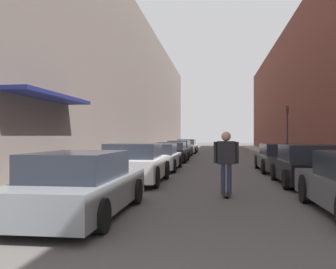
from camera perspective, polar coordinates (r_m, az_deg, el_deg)
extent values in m
plane|color=#4C4947|center=(24.49, 7.54, -4.07)|extent=(128.45, 128.45, 0.00)
cube|color=gray|center=(30.68, -1.52, -3.17)|extent=(1.80, 58.39, 0.12)
cube|color=gray|center=(30.70, 16.53, -3.16)|extent=(1.80, 58.39, 0.12)
cube|color=#564C47|center=(31.46, -6.79, 6.97)|extent=(4.00, 58.39, 11.16)
cube|color=#141947|center=(12.51, -17.51, 5.52)|extent=(1.00, 4.80, 0.12)
cube|color=brown|center=(31.48, 21.78, 6.69)|extent=(4.00, 58.39, 10.84)
cube|color=gray|center=(8.09, -13.06, -8.57)|extent=(1.80, 4.52, 0.62)
cube|color=#232833|center=(7.82, -13.63, -4.60)|extent=(1.58, 2.35, 0.54)
cylinder|color=black|center=(9.72, -15.02, -8.19)|extent=(0.18, 0.61, 0.61)
cylinder|color=black|center=(9.21, -4.80, -8.65)|extent=(0.18, 0.61, 0.61)
cylinder|color=black|center=(7.25, -23.64, -10.95)|extent=(0.18, 0.61, 0.61)
cylinder|color=black|center=(6.54, -10.10, -12.14)|extent=(0.18, 0.61, 0.61)
cube|color=silver|center=(13.23, -5.04, -5.03)|extent=(1.98, 4.02, 0.70)
cube|color=#232833|center=(13.00, -5.23, -2.47)|extent=(1.72, 2.10, 0.50)
cylinder|color=black|center=(14.67, -7.60, -5.30)|extent=(0.18, 0.70, 0.70)
cylinder|color=black|center=(14.30, -0.27, -5.44)|extent=(0.18, 0.70, 0.70)
cylinder|color=black|center=(12.31, -10.59, -6.29)|extent=(0.18, 0.70, 0.70)
cylinder|color=black|center=(11.87, -1.87, -6.52)|extent=(0.18, 0.70, 0.70)
cube|color=#B7B7BC|center=(18.23, -1.32, -3.93)|extent=(1.81, 4.46, 0.60)
cube|color=#232833|center=(17.98, -1.43, -2.22)|extent=(1.57, 2.32, 0.51)
cylinder|color=black|center=(19.74, -3.20, -4.11)|extent=(0.18, 0.62, 0.62)
cylinder|color=black|center=(19.50, 1.80, -4.16)|extent=(0.18, 0.62, 0.62)
cylinder|color=black|center=(17.05, -4.90, -4.73)|extent=(0.18, 0.62, 0.62)
cylinder|color=black|center=(16.77, 0.89, -4.80)|extent=(0.18, 0.62, 0.62)
cube|color=black|center=(23.84, 0.63, -2.98)|extent=(1.90, 3.98, 0.66)
cube|color=#232833|center=(23.63, 0.58, -1.69)|extent=(1.65, 2.08, 0.43)
cylinder|color=black|center=(25.18, -1.09, -3.28)|extent=(0.18, 0.60, 0.60)
cylinder|color=black|center=(24.98, 3.03, -3.30)|extent=(0.18, 0.60, 0.60)
cylinder|color=black|center=(22.77, -2.00, -3.60)|extent=(0.18, 0.60, 0.60)
cylinder|color=black|center=(22.54, 2.56, -3.64)|extent=(0.18, 0.60, 0.60)
cube|color=black|center=(29.59, 1.77, -2.46)|extent=(1.86, 4.50, 0.63)
cube|color=#232833|center=(29.35, 1.73, -1.39)|extent=(1.59, 2.36, 0.48)
cylinder|color=black|center=(31.07, 0.46, -2.68)|extent=(0.18, 0.61, 0.61)
cylinder|color=black|center=(30.91, 3.59, -2.69)|extent=(0.18, 0.61, 0.61)
cylinder|color=black|center=(28.33, -0.22, -2.92)|extent=(0.18, 0.61, 0.61)
cylinder|color=black|center=(28.15, 3.21, -2.94)|extent=(0.18, 0.61, 0.61)
cube|color=#B7B7BC|center=(35.74, 2.90, -2.05)|extent=(1.79, 4.78, 0.66)
cube|color=#232833|center=(35.49, 2.87, -1.13)|extent=(1.56, 2.49, 0.49)
cylinder|color=black|center=(37.29, 1.75, -2.27)|extent=(0.18, 0.60, 0.60)
cylinder|color=black|center=(37.16, 4.40, -2.28)|extent=(0.18, 0.60, 0.60)
cylinder|color=black|center=(34.35, 1.27, -2.45)|extent=(0.18, 0.60, 0.60)
cylinder|color=black|center=(34.21, 4.14, -2.46)|extent=(0.18, 0.60, 0.60)
cylinder|color=black|center=(9.89, 20.12, -7.77)|extent=(0.18, 0.70, 0.70)
cube|color=black|center=(13.47, 20.30, -5.12)|extent=(1.83, 3.96, 0.65)
cube|color=#232833|center=(13.24, 20.49, -2.61)|extent=(1.59, 2.07, 0.54)
cylinder|color=black|center=(14.52, 15.85, -5.51)|extent=(0.18, 0.62, 0.62)
cylinder|color=black|center=(14.88, 22.53, -5.37)|extent=(0.18, 0.62, 0.62)
cylinder|color=black|center=(12.13, 17.57, -6.56)|extent=(0.18, 0.62, 0.62)
cube|color=#515459|center=(18.16, 16.79, -3.95)|extent=(2.01, 4.35, 0.56)
cube|color=#232833|center=(17.92, 16.90, -2.22)|extent=(1.73, 2.28, 0.55)
cylinder|color=black|center=(19.37, 13.40, -4.12)|extent=(0.18, 0.66, 0.66)
cylinder|color=black|center=(19.65, 18.85, -4.06)|extent=(0.18, 0.66, 0.66)
cylinder|color=black|center=(16.72, 14.37, -4.74)|extent=(0.18, 0.66, 0.66)
cylinder|color=black|center=(17.05, 20.64, -4.65)|extent=(0.18, 0.66, 0.66)
cube|color=black|center=(10.43, 8.85, -8.98)|extent=(0.20, 0.78, 0.02)
cylinder|color=beige|center=(10.68, 8.40, -8.97)|extent=(0.03, 0.06, 0.06)
cylinder|color=beige|center=(10.68, 9.23, -8.96)|extent=(0.03, 0.06, 0.06)
cylinder|color=beige|center=(10.19, 8.45, -9.40)|extent=(0.03, 0.06, 0.06)
cylinder|color=beige|center=(10.19, 9.32, -9.39)|extent=(0.03, 0.06, 0.06)
cylinder|color=#2D3351|center=(10.37, 8.38, -6.71)|extent=(0.12, 0.12, 0.81)
cylinder|color=#2D3351|center=(10.38, 9.32, -6.70)|extent=(0.12, 0.12, 0.81)
cube|color=#232328|center=(10.32, 8.85, -2.73)|extent=(0.48, 0.22, 0.62)
sphere|color=tan|center=(10.31, 8.85, -0.28)|extent=(0.26, 0.26, 0.26)
cylinder|color=#232328|center=(10.31, 7.23, -2.74)|extent=(0.10, 0.10, 0.59)
cylinder|color=#232328|center=(10.33, 10.46, -2.73)|extent=(0.10, 0.10, 0.59)
cylinder|color=#2D2D2D|center=(24.34, 17.72, 0.18)|extent=(0.10, 0.10, 3.38)
cube|color=#332D0F|center=(24.40, 17.71, 3.62)|extent=(0.16, 0.16, 0.45)
sphere|color=red|center=(24.32, 17.75, 3.90)|extent=(0.11, 0.11, 0.11)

